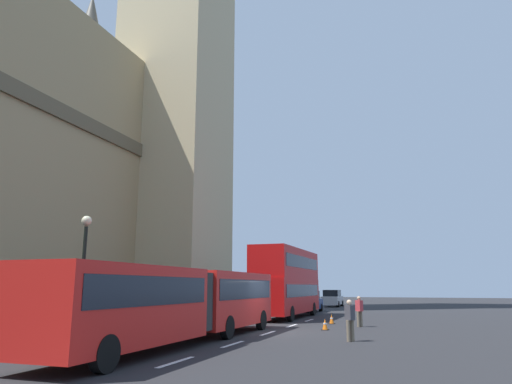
{
  "coord_description": "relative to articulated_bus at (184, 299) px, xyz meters",
  "views": [
    {
      "loc": [
        -22.75,
        -7.01,
        2.23
      ],
      "look_at": [
        4.16,
        2.24,
        8.09
      ],
      "focal_mm": 32.26,
      "sensor_mm": 36.0,
      "label": 1
    }
  ],
  "objects": [
    {
      "name": "sedan_lead",
      "position": [
        24.27,
        0.26,
        -0.83
      ],
      "size": [
        4.4,
        1.86,
        1.85
      ],
      "color": "navy",
      "rests_on": "ground_plane"
    },
    {
      "name": "street_lamp",
      "position": [
        -0.71,
        4.51,
        1.31
      ],
      "size": [
        0.44,
        0.44,
        5.27
      ],
      "color": "black",
      "rests_on": "ground_plane"
    },
    {
      "name": "traffic_cone_middle",
      "position": [
        11.71,
        -3.95,
        -1.46
      ],
      "size": [
        0.36,
        0.36,
        0.58
      ],
      "color": "black",
      "rests_on": "ground_plane"
    },
    {
      "name": "ground_plane",
      "position": [
        5.57,
        -1.99,
        -1.74
      ],
      "size": [
        160.0,
        160.0,
        0.0
      ],
      "primitive_type": "plane",
      "color": "#262628"
    },
    {
      "name": "lane_centre_marking",
      "position": [
        2.71,
        -1.99,
        -1.74
      ],
      "size": [
        25.2,
        0.16,
        0.01
      ],
      "color": "silver",
      "rests_on": "ground_plane"
    },
    {
      "name": "articulated_bus",
      "position": [
        0.0,
        0.0,
        0.0
      ],
      "size": [
        15.95,
        2.54,
        2.9
      ],
      "color": "red",
      "rests_on": "ground_plane"
    },
    {
      "name": "pedestrian_near_cones",
      "position": [
        2.85,
        -6.27,
        -0.83
      ],
      "size": [
        0.45,
        0.45,
        1.69
      ],
      "color": "#726651",
      "rests_on": "ground_plane"
    },
    {
      "name": "sedan_trailing",
      "position": [
        36.14,
        0.14,
        -0.83
      ],
      "size": [
        4.4,
        1.86,
        1.85
      ],
      "color": "#B7B7BC",
      "rests_on": "ground_plane"
    },
    {
      "name": "pedestrian_by_kerb",
      "position": [
        10.08,
        -5.83,
        -0.83
      ],
      "size": [
        0.45,
        0.46,
        1.69
      ],
      "color": "#726651",
      "rests_on": "ground_plane"
    },
    {
      "name": "traffic_cone_west",
      "position": [
        7.57,
        -4.32,
        -1.46
      ],
      "size": [
        0.36,
        0.36,
        0.58
      ],
      "color": "black",
      "rests_on": "ground_plane"
    },
    {
      "name": "double_decker_bus",
      "position": [
        16.1,
        0.0,
        0.97
      ],
      "size": [
        10.68,
        2.54,
        4.9
      ],
      "color": "#B20F0F",
      "rests_on": "ground_plane"
    }
  ]
}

